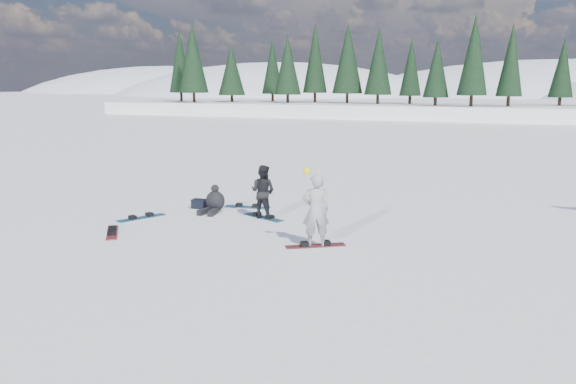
% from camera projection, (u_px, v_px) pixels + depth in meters
% --- Properties ---
extents(ground, '(420.00, 420.00, 0.00)m').
position_uv_depth(ground, '(295.00, 234.00, 15.09)').
color(ground, white).
rests_on(ground, ground).
extents(alpine_backdrop, '(412.50, 227.00, 53.20)m').
position_uv_depth(alpine_backdrop, '(453.00, 136.00, 195.15)').
color(alpine_backdrop, white).
rests_on(alpine_backdrop, ground).
extents(snowboarder_woman, '(0.80, 0.69, 1.99)m').
position_uv_depth(snowboarder_woman, '(316.00, 210.00, 13.79)').
color(snowboarder_woman, '#9B9BA0').
rests_on(snowboarder_woman, ground).
extents(snowboarder_man, '(0.84, 0.69, 1.62)m').
position_uv_depth(snowboarder_man, '(263.00, 192.00, 16.77)').
color(snowboarder_man, black).
rests_on(snowboarder_man, ground).
extents(seated_rider, '(0.63, 1.03, 0.87)m').
position_uv_depth(seated_rider, '(214.00, 201.00, 17.68)').
color(seated_rider, black).
rests_on(seated_rider, ground).
extents(gear_bag, '(0.46, 0.31, 0.30)m').
position_uv_depth(gear_bag, '(199.00, 204.00, 18.19)').
color(gear_bag, black).
rests_on(gear_bag, ground).
extents(snowboard_woman, '(1.42, 1.03, 0.03)m').
position_uv_depth(snowboard_woman, '(315.00, 246.00, 13.97)').
color(snowboard_woman, maroon).
rests_on(snowboard_woman, ground).
extents(snowboard_man, '(1.49, 0.86, 0.03)m').
position_uv_depth(snowboard_man, '(263.00, 217.00, 16.92)').
color(snowboard_man, '#16597A').
rests_on(snowboard_man, ground).
extents(snowboard_loose_c, '(1.52, 0.48, 0.03)m').
position_uv_depth(snowboard_loose_c, '(247.00, 207.00, 18.32)').
color(snowboard_loose_c, '#1B5C96').
rests_on(snowboard_loose_c, ground).
extents(snowboard_loose_a, '(0.93, 1.46, 0.03)m').
position_uv_depth(snowboard_loose_a, '(141.00, 218.00, 16.87)').
color(snowboard_loose_a, '#16587E').
rests_on(snowboard_loose_a, ground).
extents(snowboard_loose_b, '(1.11, 1.38, 0.03)m').
position_uv_depth(snowboard_loose_b, '(112.00, 233.00, 15.20)').
color(snowboard_loose_b, maroon).
rests_on(snowboard_loose_b, ground).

